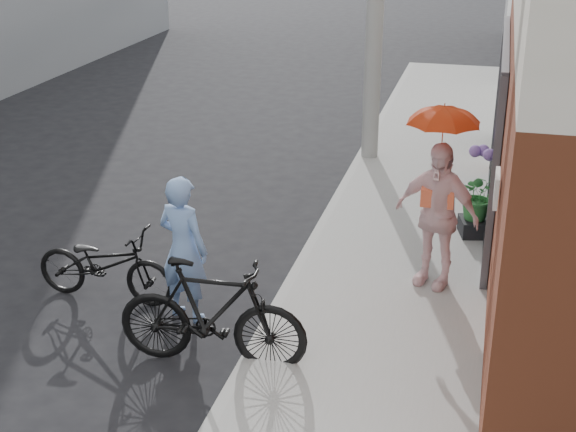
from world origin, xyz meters
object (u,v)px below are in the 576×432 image
at_px(officer, 184,249).
at_px(kimono_woman, 436,215).
at_px(planter, 476,227).
at_px(bike_left, 105,264).
at_px(bike_right, 212,314).

relative_size(officer, kimono_woman, 0.96).
bearing_deg(planter, bike_left, -146.56).
height_order(bike_left, bike_right, bike_right).
bearing_deg(kimono_woman, officer, -133.21).
bearing_deg(officer, planter, -119.78).
xyz_separation_m(officer, kimono_woman, (2.56, 1.26, 0.15)).
bearing_deg(kimono_woman, bike_left, -142.36).
height_order(bike_right, kimono_woman, kimono_woman).
xyz_separation_m(bike_left, bike_right, (1.64, -0.99, 0.13)).
distance_m(officer, planter, 4.17).
bearing_deg(bike_right, bike_left, 55.95).
height_order(officer, bike_right, officer).
bearing_deg(bike_left, planter, -54.93).
relative_size(bike_left, kimono_woman, 0.98).
bearing_deg(bike_left, bike_right, -119.50).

